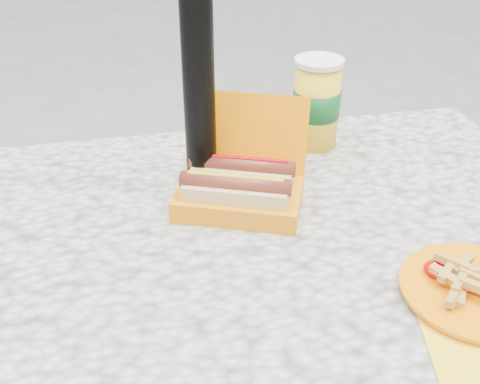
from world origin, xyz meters
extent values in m
cube|color=beige|center=(0.00, 0.00, 0.72)|extent=(1.20, 0.80, 0.05)
cylinder|color=black|center=(0.50, 0.30, 0.35)|extent=(0.07, 0.07, 0.70)
cube|color=orange|center=(0.05, 0.10, 0.77)|extent=(0.23, 0.19, 0.03)
cube|color=orange|center=(0.08, 0.18, 0.84)|extent=(0.20, 0.12, 0.12)
cube|color=tan|center=(0.04, 0.07, 0.79)|extent=(0.17, 0.10, 0.04)
cylinder|color=maroon|center=(0.04, 0.07, 0.81)|extent=(0.17, 0.09, 0.03)
cylinder|color=gold|center=(0.04, 0.07, 0.82)|extent=(0.14, 0.06, 0.01)
cube|color=tan|center=(0.06, 0.12, 0.79)|extent=(0.17, 0.10, 0.04)
cylinder|color=maroon|center=(0.06, 0.12, 0.81)|extent=(0.17, 0.09, 0.03)
cylinder|color=#A30002|center=(0.06, 0.12, 0.82)|extent=(0.14, 0.06, 0.01)
cylinder|color=orange|center=(0.31, -0.18, 0.76)|extent=(0.19, 0.19, 0.01)
cylinder|color=orange|center=(0.31, -0.18, 0.76)|extent=(0.20, 0.20, 0.01)
cube|color=#BC883C|center=(0.30, -0.18, 0.77)|extent=(0.04, 0.04, 0.01)
cube|color=#BC883C|center=(0.28, -0.19, 0.77)|extent=(0.04, 0.05, 0.01)
cube|color=#BC883C|center=(0.30, -0.20, 0.78)|extent=(0.04, 0.04, 0.01)
cube|color=#BC883C|center=(0.27, -0.17, 0.78)|extent=(0.03, 0.05, 0.01)
cube|color=#BC883C|center=(0.28, -0.16, 0.78)|extent=(0.04, 0.04, 0.01)
cube|color=#BC883C|center=(0.31, -0.18, 0.78)|extent=(0.04, 0.05, 0.01)
cube|color=#BC883C|center=(0.31, -0.14, 0.78)|extent=(0.05, 0.04, 0.01)
cube|color=#BC883C|center=(0.29, -0.14, 0.78)|extent=(0.04, 0.05, 0.01)
cube|color=#BC883C|center=(0.29, -0.18, 0.78)|extent=(0.04, 0.04, 0.01)
cube|color=#BC883C|center=(0.31, -0.17, 0.77)|extent=(0.04, 0.04, 0.01)
cube|color=#BC883C|center=(0.27, -0.20, 0.77)|extent=(0.04, 0.04, 0.01)
cube|color=#BC883C|center=(0.30, -0.15, 0.78)|extent=(0.04, 0.05, 0.01)
ellipsoid|color=#A30002|center=(0.28, -0.14, 0.77)|extent=(0.04, 0.04, 0.01)
cylinder|color=yellow|center=(0.24, 0.29, 0.83)|extent=(0.09, 0.09, 0.16)
cylinder|color=#0D501F|center=(0.24, 0.29, 0.84)|extent=(0.09, 0.09, 0.05)
cylinder|color=white|center=(0.24, 0.29, 0.92)|extent=(0.09, 0.09, 0.01)
camera|label=1|loc=(-0.12, -0.71, 1.28)|focal=45.00mm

